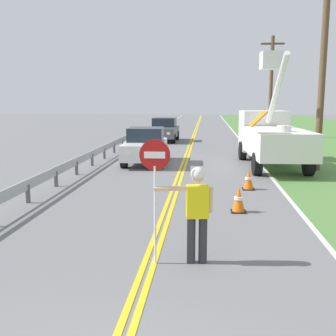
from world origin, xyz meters
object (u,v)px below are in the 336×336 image
Objects in this scene: traffic_cone_lead at (239,200)px; utility_bucket_truck at (271,135)px; oncoming_sedan_nearest at (145,146)px; utility_pole_mid at (271,85)px; oncoming_sedan_second at (164,130)px; flagger_worker at (197,209)px; utility_pole_near at (323,65)px; traffic_cone_mid at (249,180)px; stop_sign_paddle at (155,174)px.

utility_bucket_truck is at bearing 75.90° from traffic_cone_lead.
utility_pole_mid is at bearing 61.12° from oncoming_sedan_nearest.
utility_bucket_truck reaches higher than oncoming_sedan_second.
utility_pole_mid is at bearing 78.74° from flagger_worker.
oncoming_sedan_second is 14.49m from utility_pole_near.
traffic_cone_mid is at bearing -128.97° from utility_pole_near.
stop_sign_paddle is 0.56× the size of oncoming_sedan_nearest.
oncoming_sedan_second reaches higher than traffic_cone_lead.
traffic_cone_lead is (-4.14, -22.50, -3.79)m from utility_pole_mid.
oncoming_sedan_nearest is 0.49× the size of utility_pole_near.
flagger_worker is at bearing -104.81° from utility_bucket_truck.
oncoming_sedan_nearest is at bearing 129.27° from traffic_cone_mid.
flagger_worker is 22.38m from oncoming_sedan_second.
stop_sign_paddle reaches higher than traffic_cone_lead.
oncoming_sedan_second is 0.53× the size of utility_pole_mid.
flagger_worker is 1.02m from stop_sign_paddle.
stop_sign_paddle is at bearing -102.81° from utility_pole_mid.
flagger_worker is at bearing -115.02° from utility_pole_near.
oncoming_sedan_second is at bearing 123.90° from utility_pole_near.
utility_pole_mid is (7.91, 14.34, 3.29)m from oncoming_sedan_nearest.
oncoming_sedan_nearest is at bearing 171.07° from utility_pole_near.
flagger_worker is 3.81m from traffic_cone_lead.
utility_pole_mid is at bearing 79.65° from traffic_cone_mid.
utility_pole_mid is (5.96, 26.21, 2.42)m from stop_sign_paddle.
stop_sign_paddle is at bearing -108.05° from utility_bucket_truck.
traffic_cone_mid is (-3.58, -19.64, -3.79)m from utility_pole_mid.
traffic_cone_lead and traffic_cone_mid have the same top height.
utility_pole_mid reaches higher than traffic_cone_mid.
flagger_worker is 0.21× the size of utility_pole_near.
utility_pole_near is at bearing 64.98° from flagger_worker.
traffic_cone_lead is at bearing -77.98° from oncoming_sedan_second.
utility_pole_mid reaches higher than oncoming_sedan_nearest.
flagger_worker is at bearing -82.55° from oncoming_sedan_second.
utility_pole_near is (4.92, 10.55, 3.40)m from flagger_worker.
stop_sign_paddle reaches higher than flagger_worker.
utility_pole_mid reaches higher than utility_bucket_truck.
flagger_worker is 0.78× the size of stop_sign_paddle.
stop_sign_paddle is 12.05m from oncoming_sedan_nearest.
oncoming_sedan_second is at bearing 91.03° from oncoming_sedan_nearest.
utility_pole_near is 12.19× the size of traffic_cone_lead.
utility_pole_mid reaches higher than flagger_worker.
stop_sign_paddle is at bearing -116.17° from traffic_cone_lead.
utility_pole_mid is (0.27, 15.54, -0.32)m from utility_pole_near.
utility_pole_near is 12.19× the size of traffic_cone_mid.
utility_pole_near is 15.55m from utility_pole_mid.
oncoming_sedan_second is at bearing 102.02° from traffic_cone_lead.
oncoming_sedan_second reaches higher than traffic_cone_mid.
traffic_cone_mid is at bearing 75.98° from flagger_worker.
utility_pole_mid is 11.27× the size of traffic_cone_mid.
traffic_cone_lead is (3.77, -8.16, -0.50)m from oncoming_sedan_nearest.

